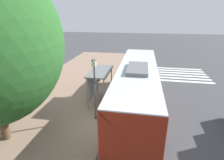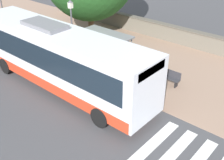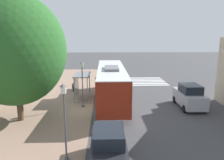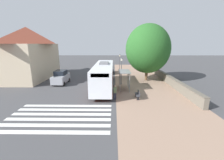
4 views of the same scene
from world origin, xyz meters
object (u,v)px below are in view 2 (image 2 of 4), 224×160
(bus_shelter, at_px, (107,40))
(street_lamp_near, at_px, (1,4))
(bus, at_px, (58,56))
(street_lamp_far, at_px, (72,27))
(bench, at_px, (168,76))
(pedestrian, at_px, (147,89))

(bus_shelter, height_order, street_lamp_near, street_lamp_near)
(bus, distance_m, street_lamp_far, 3.17)
(street_lamp_far, bearing_deg, bus_shelter, 99.55)
(bus_shelter, bearing_deg, bus, -16.34)
(bench, xyz_separation_m, street_lamp_near, (1.59, -14.73, 2.00))
(bench, bearing_deg, street_lamp_near, -83.82)
(bus_shelter, xyz_separation_m, street_lamp_far, (0.43, -2.58, 0.37))
(bus, height_order, pedestrian, bus)
(pedestrian, distance_m, street_lamp_far, 6.83)
(bus, bearing_deg, bench, 133.17)
(bus_shelter, xyz_separation_m, pedestrian, (1.45, 4.01, -1.12))
(bus, bearing_deg, street_lamp_near, -104.59)
(bus_shelter, relative_size, street_lamp_near, 0.79)
(bus, height_order, bus_shelter, bus)
(pedestrian, xyz_separation_m, street_lamp_near, (-1.06, -15.11, 1.48))
(pedestrian, bearing_deg, bench, -172.01)
(pedestrian, distance_m, bench, 2.73)
(bench, relative_size, street_lamp_near, 0.37)
(street_lamp_near, relative_size, street_lamp_far, 0.99)
(street_lamp_near, bearing_deg, bus, 75.41)
(pedestrian, height_order, street_lamp_near, street_lamp_near)
(bench, distance_m, street_lamp_far, 6.73)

